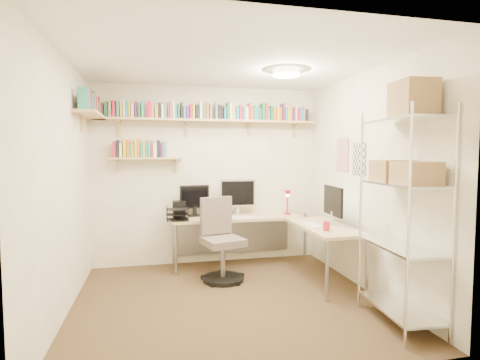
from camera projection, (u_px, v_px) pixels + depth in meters
name	position (u px, v px, depth m)	size (l,w,h in m)	color
ground	(229.00, 300.00, 3.99)	(3.20, 3.20, 0.00)	#432F1C
room_shell	(229.00, 155.00, 3.88)	(3.24, 3.04, 2.52)	beige
wall_shelves	(178.00, 120.00, 5.01)	(3.12, 1.09, 0.80)	#D9B97A
corner_desk	(249.00, 219.00, 5.00)	(2.13, 1.80, 1.20)	tan
office_chair	(221.00, 245.00, 4.63)	(0.55, 0.56, 1.02)	black
wire_rack	(406.00, 165.00, 3.30)	(0.49, 0.88, 2.18)	silver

